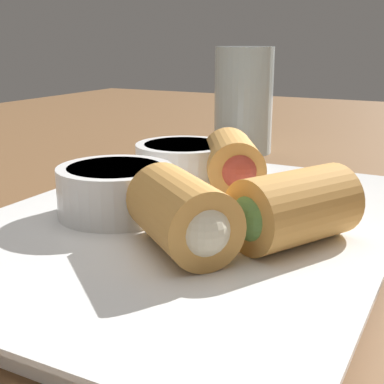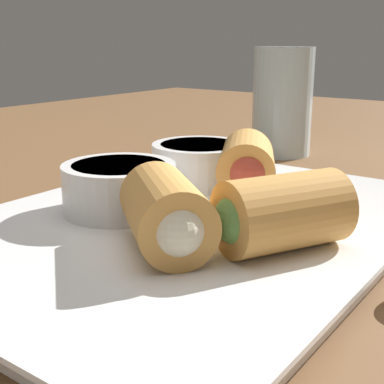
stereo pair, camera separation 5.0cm
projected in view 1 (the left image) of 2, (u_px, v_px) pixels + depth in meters
table_surface at (178, 256)px, 34.74cm from camera, size 180.00×140.00×2.00cm
serving_plate at (192, 227)px, 34.83cm from camera, size 33.82×24.89×1.50cm
roll_front_left at (184, 215)px, 28.33cm from camera, size 7.58×7.96×4.18cm
roll_front_right at (235, 163)px, 40.36cm from camera, size 8.03×7.03×4.18cm
roll_back_left at (289, 209)px, 29.40cm from camera, size 8.02×6.90×4.18cm
dipping_bowl_near at (116, 189)px, 34.68cm from camera, size 7.53×7.53×3.21cm
dipping_bowl_far at (184, 162)px, 42.15cm from camera, size 7.53×7.53×3.21cm
drinking_glass at (244, 101)px, 60.32cm from camera, size 6.58×6.58×11.81cm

